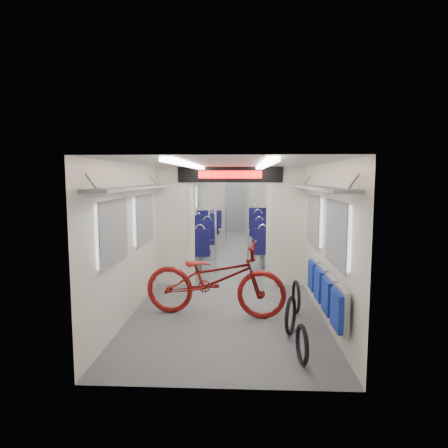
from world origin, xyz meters
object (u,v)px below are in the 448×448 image
object	(u,v)px
bike_hoop_a	(302,347)
seat_bay_far_right	(264,225)
bicycle	(215,279)
seat_bay_far_left	(207,225)
bike_hoop_b	(291,317)
bike_hoop_c	(296,298)
stanchion_near_left	(216,222)
stanchion_far_right	(248,211)
stanchion_near_right	(248,223)
flip_bench	(325,290)
seat_bay_near_right	(270,241)
seat_bay_near_left	(195,242)
stanchion_far_left	(226,210)

from	to	relation	value
bike_hoop_a	seat_bay_far_right	world-z (taller)	seat_bay_far_right
bicycle	seat_bay_far_left	world-z (taller)	bicycle
seat_bay_far_right	bike_hoop_b	bearing A→B (deg)	-90.35
bike_hoop_c	stanchion_near_left	world-z (taller)	stanchion_near_left
bicycle	seat_bay_far_right	distance (m)	7.11
bicycle	stanchion_far_right	xyz separation A→B (m)	(0.57, 5.46, 0.58)
stanchion_near_left	stanchion_near_right	bearing A→B (deg)	-8.47
flip_bench	seat_bay_far_left	xyz separation A→B (m)	(-2.29, 7.82, -0.06)
flip_bench	seat_bay_near_right	bearing A→B (deg)	95.21
bike_hoop_a	seat_bay_near_left	distance (m)	5.66
bike_hoop_a	bike_hoop_c	xyz separation A→B (m)	(0.16, 1.73, 0.03)
bicycle	flip_bench	size ratio (longest dim) A/B	1.02
seat_bay_far_left	seat_bay_near_left	bearing A→B (deg)	-90.00
bike_hoop_b	stanchion_near_left	world-z (taller)	stanchion_near_left
seat_bay_far_right	stanchion_near_right	world-z (taller)	stanchion_near_right
seat_bay_near_left	seat_bay_far_right	distance (m)	3.76
bike_hoop_a	bike_hoop_b	size ratio (longest dim) A/B	0.88
bike_hoop_c	stanchion_near_left	distance (m)	2.91
bicycle	stanchion_near_left	world-z (taller)	stanchion_near_left
seat_bay_near_left	stanchion_far_left	xyz separation A→B (m)	(0.69, 1.90, 0.62)
stanchion_near_left	seat_bay_near_left	bearing A→B (deg)	115.99
seat_bay_near_left	stanchion_far_left	bearing A→B (deg)	70.11
seat_bay_far_left	stanchion_near_right	bearing A→B (deg)	-74.97
seat_bay_near_right	flip_bench	bearing A→B (deg)	-84.79
seat_bay_near_left	seat_bay_far_right	bearing A→B (deg)	60.14
bike_hoop_b	stanchion_near_left	distance (m)	3.57
bike_hoop_a	seat_bay_far_right	size ratio (longest dim) A/B	0.20
bike_hoop_b	bike_hoop_c	bearing A→B (deg)	77.81
bike_hoop_c	seat_bay_near_right	distance (m)	3.85
stanchion_far_right	bike_hoop_c	bearing A→B (deg)	-82.66
flip_bench	seat_bay_near_right	size ratio (longest dim) A/B	1.10
flip_bench	seat_bay_near_left	size ratio (longest dim) A/B	1.06
bike_hoop_a	stanchion_near_left	size ratio (longest dim) A/B	0.20
seat_bay_near_right	stanchion_far_right	bearing A→B (deg)	110.43
seat_bay_near_right	stanchion_near_left	size ratio (longest dim) A/B	0.83
seat_bay_far_left	stanchion_near_left	bearing A→B (deg)	-82.72
seat_bay_far_right	stanchion_near_right	xyz separation A→B (m)	(-0.58, -4.59, 0.58)
seat_bay_near_left	stanchion_near_right	world-z (taller)	stanchion_near_right
stanchion_far_right	seat_bay_near_left	bearing A→B (deg)	-128.07
bike_hoop_b	stanchion_far_left	xyz separation A→B (m)	(-1.14, 6.36, 0.91)
stanchion_near_left	stanchion_far_left	size ratio (longest dim) A/B	1.00
flip_bench	stanchion_far_left	xyz separation A→B (m)	(-1.60, 6.25, 0.57)
bike_hoop_b	stanchion_near_right	bearing A→B (deg)	99.72
bike_hoop_a	bike_hoop_b	world-z (taller)	bike_hoop_b
bicycle	bike_hoop_c	world-z (taller)	bicycle
bike_hoop_c	stanchion_far_left	bearing A→B (deg)	103.51
seat_bay_far_left	bike_hoop_a	bearing A→B (deg)	-78.16
bike_hoop_c	flip_bench	bearing A→B (deg)	-69.54
seat_bay_far_right	bike_hoop_a	bearing A→B (deg)	-90.16
bike_hoop_c	stanchion_near_right	world-z (taller)	stanchion_near_right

